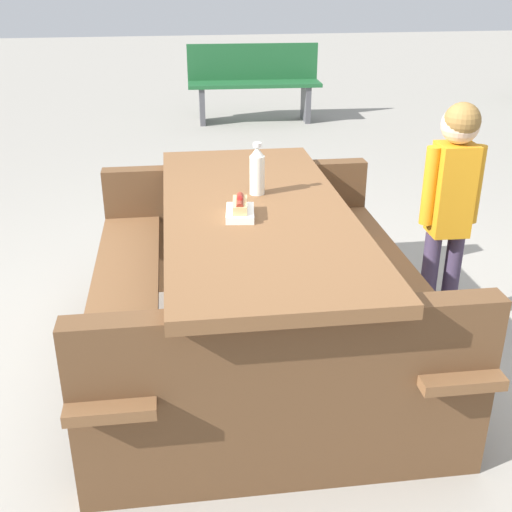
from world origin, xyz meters
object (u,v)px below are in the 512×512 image
picnic_table (256,273)px  child_in_coat (452,191)px  park_bench_near (254,81)px  soda_bottle (257,171)px  hotdog_tray (240,209)px

picnic_table → child_in_coat: 0.99m
child_in_coat → park_bench_near: (-4.78, -0.19, -0.27)m
child_in_coat → soda_bottle: bearing=-90.3°
soda_bottle → park_bench_near: 4.84m
soda_bottle → park_bench_near: soda_bottle is taller
hotdog_tray → park_bench_near: park_bench_near is taller
soda_bottle → park_bench_near: bearing=171.5°
park_bench_near → soda_bottle: bearing=-8.5°
soda_bottle → child_in_coat: 0.91m
child_in_coat → park_bench_near: 4.79m
park_bench_near → child_in_coat: bearing=2.3°
soda_bottle → park_bench_near: size_ratio=0.15×
soda_bottle → park_bench_near: (-4.77, 0.71, -0.40)m
child_in_coat → picnic_table: bearing=-80.5°
soda_bottle → child_in_coat: child_in_coat is taller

